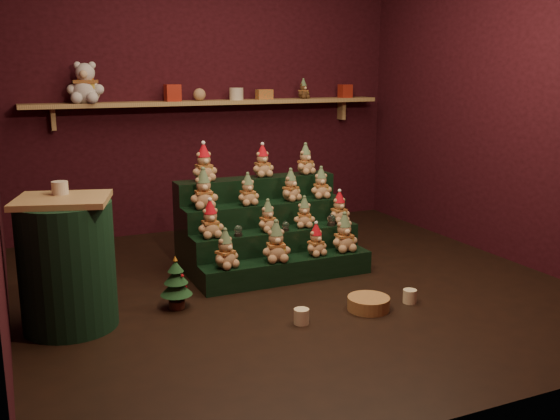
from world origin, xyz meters
name	(u,v)px	position (x,y,z in m)	size (l,w,h in m)	color
ground	(293,286)	(0.00, 0.00, 0.00)	(4.00, 4.00, 0.00)	black
back_wall	(207,92)	(0.00, 2.05, 1.40)	(4.00, 0.10, 2.80)	black
front_wall	(499,123)	(0.00, -2.05, 1.40)	(4.00, 0.10, 2.80)	black
right_wall	(512,96)	(2.05, 0.00, 1.40)	(0.10, 4.00, 2.80)	black
back_shelf	(213,103)	(0.00, 1.87, 1.29)	(3.60, 0.26, 0.24)	tan
riser_tier_front	(287,270)	(0.01, 0.12, 0.09)	(1.40, 0.22, 0.18)	black
riser_tier_midfront	(276,251)	(0.01, 0.34, 0.18)	(1.40, 0.22, 0.36)	black
riser_tier_midback	(266,234)	(0.01, 0.56, 0.27)	(1.40, 0.22, 0.54)	black
riser_tier_back	(256,218)	(0.01, 0.78, 0.36)	(1.40, 0.22, 0.72)	black
teddy_0	(225,249)	(-0.50, 0.11, 0.32)	(0.21, 0.18, 0.29)	tan
teddy_1	(276,241)	(-0.09, 0.10, 0.34)	(0.22, 0.20, 0.31)	tan
teddy_2	(316,240)	(0.26, 0.12, 0.31)	(0.18, 0.16, 0.25)	tan
teddy_3	(344,232)	(0.52, 0.13, 0.33)	(0.22, 0.20, 0.31)	tan
teddy_4	(210,219)	(-0.54, 0.34, 0.50)	(0.20, 0.18, 0.28)	tan
teddy_5	(268,216)	(-0.06, 0.33, 0.48)	(0.18, 0.16, 0.25)	tan
teddy_6	(304,212)	(0.26, 0.34, 0.48)	(0.18, 0.16, 0.25)	tan
teddy_7	(339,207)	(0.60, 0.36, 0.49)	(0.19, 0.17, 0.26)	tan
teddy_8	(204,189)	(-0.51, 0.57, 0.70)	(0.22, 0.20, 0.31)	tan
teddy_9	(248,189)	(-0.15, 0.55, 0.67)	(0.18, 0.16, 0.26)	tan
teddy_10	(291,185)	(0.24, 0.56, 0.67)	(0.19, 0.17, 0.26)	tan
teddy_11	(321,183)	(0.53, 0.56, 0.67)	(0.19, 0.17, 0.26)	tan
teddy_12	(204,163)	(-0.44, 0.80, 0.87)	(0.21, 0.19, 0.30)	tan
teddy_13	(262,161)	(0.08, 0.79, 0.85)	(0.19, 0.17, 0.27)	tan
teddy_14	(305,159)	(0.48, 0.77, 0.85)	(0.19, 0.17, 0.26)	tan
snow_globe_a	(238,231)	(-0.33, 0.28, 0.40)	(0.07, 0.07, 0.09)	black
snow_globe_b	(285,226)	(0.07, 0.28, 0.40)	(0.06, 0.06, 0.08)	black
snow_globe_c	(331,220)	(0.49, 0.28, 0.41)	(0.07, 0.07, 0.10)	black
side_table	(67,264)	(-1.63, -0.12, 0.42)	(0.66, 0.60, 0.85)	tan
table_ornament	(60,188)	(-1.63, -0.02, 0.89)	(0.10, 0.10, 0.08)	beige
mini_christmas_tree	(176,283)	(-0.93, -0.09, 0.18)	(0.22, 0.22, 0.38)	#422317
mug_left	(301,316)	(-0.26, -0.69, 0.05)	(0.10, 0.10, 0.10)	beige
mug_right	(410,296)	(0.61, -0.66, 0.05)	(0.10, 0.10, 0.10)	beige
wicker_basket	(368,303)	(0.27, -0.66, 0.05)	(0.29, 0.29, 0.09)	#A97444
white_bear	(85,77)	(-1.20, 1.84, 1.55)	(0.33, 0.30, 0.46)	silver
brown_bear	(303,89)	(0.98, 1.84, 1.42)	(0.14, 0.13, 0.20)	#50321A
gift_tin_red_a	(173,93)	(-0.41, 1.85, 1.40)	(0.14, 0.14, 0.16)	#A92A1A
gift_tin_cream	(236,94)	(0.24, 1.85, 1.38)	(0.14, 0.14, 0.12)	beige
gift_tin_red_b	(345,91)	(1.49, 1.85, 1.39)	(0.12, 0.12, 0.14)	#A92A1A
shelf_plush_ball	(199,95)	(-0.14, 1.85, 1.38)	(0.12, 0.12, 0.12)	tan
scarf_gift_box	(264,94)	(0.54, 1.85, 1.37)	(0.16, 0.10, 0.10)	#EA5B21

